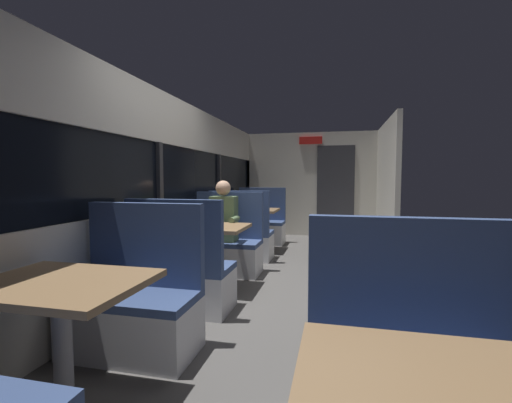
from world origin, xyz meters
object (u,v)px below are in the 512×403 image
at_px(dining_table_far_window, 252,215).
at_px(bench_mid_window_facing_end, 182,277).
at_px(dining_table_near_window, 61,299).
at_px(bench_far_window_facing_entry, 260,227).
at_px(bench_front_aisle_facing_entry, 409,387).
at_px(seated_passenger, 224,234).
at_px(bench_near_window_facing_entry, 135,308).
at_px(bench_mid_window_facing_entry, 226,249).
at_px(dining_table_mid_window, 207,234).
at_px(bench_far_window_facing_end, 242,239).

bearing_deg(dining_table_far_window, bench_mid_window_facing_end, -90.00).
bearing_deg(dining_table_near_window, bench_far_window_facing_entry, 90.00).
bearing_deg(bench_front_aisle_facing_entry, dining_table_far_window, 112.49).
height_order(dining_table_far_window, bench_front_aisle_facing_entry, bench_front_aisle_facing_entry).
bearing_deg(dining_table_near_window, bench_mid_window_facing_end, 90.00).
distance_m(dining_table_near_window, bench_front_aisle_facing_entry, 1.82).
bearing_deg(dining_table_far_window, bench_front_aisle_facing_entry, -67.51).
bearing_deg(seated_passenger, bench_front_aisle_facing_entry, -56.83).
relative_size(bench_near_window_facing_entry, bench_mid_window_facing_entry, 1.00).
distance_m(bench_mid_window_facing_entry, bench_front_aisle_facing_entry, 3.33).
height_order(dining_table_mid_window, bench_far_window_facing_end, bench_far_window_facing_end).
xyz_separation_m(dining_table_mid_window, dining_table_far_window, (0.00, 2.21, 0.00)).
bearing_deg(seated_passenger, bench_far_window_facing_entry, 90.00).
distance_m(bench_far_window_facing_entry, bench_front_aisle_facing_entry, 5.33).
relative_size(dining_table_near_window, dining_table_mid_window, 1.00).
distance_m(bench_mid_window_facing_entry, bench_far_window_facing_entry, 2.21).
relative_size(bench_far_window_facing_end, bench_far_window_facing_entry, 1.00).
relative_size(dining_table_near_window, bench_near_window_facing_entry, 0.82).
height_order(dining_table_mid_window, bench_mid_window_facing_end, bench_mid_window_facing_end).
bearing_deg(bench_mid_window_facing_end, bench_far_window_facing_end, 90.00).
bearing_deg(bench_front_aisle_facing_entry, bench_far_window_facing_end, 116.29).
bearing_deg(dining_table_mid_window, bench_near_window_facing_entry, -90.00).
distance_m(dining_table_near_window, bench_near_window_facing_entry, 0.77).
distance_m(bench_far_window_facing_end, bench_far_window_facing_entry, 1.40).
distance_m(bench_near_window_facing_entry, seated_passenger, 2.15).
relative_size(bench_near_window_facing_entry, bench_front_aisle_facing_entry, 1.00).
bearing_deg(bench_mid_window_facing_end, bench_far_window_facing_entry, 90.00).
bearing_deg(bench_near_window_facing_entry, bench_front_aisle_facing_entry, -18.53).
bearing_deg(bench_far_window_facing_entry, bench_far_window_facing_end, -90.00).
height_order(dining_table_far_window, bench_far_window_facing_end, bench_far_window_facing_end).
relative_size(bench_far_window_facing_entry, bench_front_aisle_facing_entry, 1.00).
xyz_separation_m(bench_mid_window_facing_entry, seated_passenger, (0.00, -0.07, 0.21)).
xyz_separation_m(bench_mid_window_facing_entry, dining_table_far_window, (0.00, 1.51, 0.31)).
relative_size(bench_mid_window_facing_entry, dining_table_far_window, 1.22).
xyz_separation_m(bench_mid_window_facing_entry, bench_far_window_facing_entry, (0.00, 2.21, 0.00)).
distance_m(bench_near_window_facing_entry, bench_mid_window_facing_entry, 2.21).
distance_m(bench_near_window_facing_entry, dining_table_mid_window, 1.54).
distance_m(bench_near_window_facing_entry, bench_front_aisle_facing_entry, 1.89).
bearing_deg(bench_far_window_facing_entry, seated_passenger, -90.00).
xyz_separation_m(dining_table_far_window, seated_passenger, (0.00, -1.58, -0.10)).
xyz_separation_m(dining_table_mid_window, bench_mid_window_facing_end, (0.00, -0.70, -0.31)).
xyz_separation_m(dining_table_mid_window, seated_passenger, (0.00, 0.63, -0.10)).
distance_m(bench_far_window_facing_end, seated_passenger, 0.91).
xyz_separation_m(bench_mid_window_facing_entry, bench_front_aisle_facing_entry, (1.79, -2.81, 0.00)).
bearing_deg(bench_mid_window_facing_entry, bench_front_aisle_facing_entry, -57.51).
distance_m(dining_table_mid_window, bench_front_aisle_facing_entry, 2.79).
relative_size(dining_table_far_window, bench_front_aisle_facing_entry, 0.82).
bearing_deg(bench_mid_window_facing_end, bench_mid_window_facing_entry, 90.00).
relative_size(dining_table_mid_window, bench_front_aisle_facing_entry, 0.82).
relative_size(dining_table_near_window, dining_table_far_window, 1.00).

